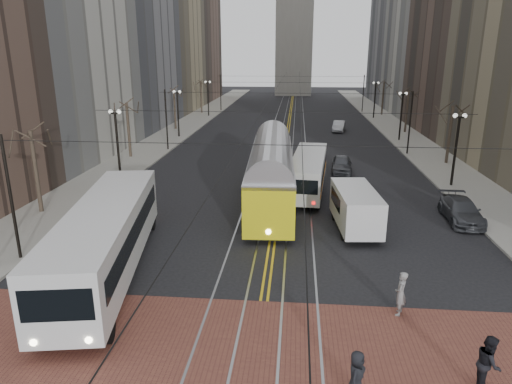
% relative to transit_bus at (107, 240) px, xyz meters
% --- Properties ---
extents(ground, '(260.00, 260.00, 0.00)m').
position_rel_transit_bus_xyz_m(ground, '(7.71, -1.00, -1.71)').
color(ground, black).
rests_on(ground, ground).
extents(sidewalk_left, '(5.00, 140.00, 0.15)m').
position_rel_transit_bus_xyz_m(sidewalk_left, '(-7.29, 44.00, -1.64)').
color(sidewalk_left, gray).
rests_on(sidewalk_left, ground).
extents(sidewalk_right, '(5.00, 140.00, 0.15)m').
position_rel_transit_bus_xyz_m(sidewalk_right, '(22.71, 44.00, -1.64)').
color(sidewalk_right, gray).
rests_on(sidewalk_right, ground).
extents(crosswalk_band, '(25.00, 6.00, 0.01)m').
position_rel_transit_bus_xyz_m(crosswalk_band, '(7.71, -5.00, -1.71)').
color(crosswalk_band, brown).
rests_on(crosswalk_band, ground).
extents(streetcar_rails, '(4.80, 130.00, 0.02)m').
position_rel_transit_bus_xyz_m(streetcar_rails, '(7.71, 44.00, -1.71)').
color(streetcar_rails, gray).
rests_on(streetcar_rails, ground).
extents(centre_lines, '(0.42, 130.00, 0.01)m').
position_rel_transit_bus_xyz_m(centre_lines, '(7.71, 44.00, -1.71)').
color(centre_lines, gold).
rests_on(centre_lines, ground).
extents(building_left_mid, '(16.00, 20.00, 34.00)m').
position_rel_transit_bus_xyz_m(building_left_mid, '(-17.79, 45.00, 15.29)').
color(building_left_mid, slate).
rests_on(building_left_mid, ground).
extents(building_left_far, '(16.00, 20.00, 40.00)m').
position_rel_transit_bus_xyz_m(building_left_far, '(-17.79, 85.00, 18.29)').
color(building_left_far, brown).
rests_on(building_left_far, ground).
extents(building_right_far, '(16.00, 20.00, 40.00)m').
position_rel_transit_bus_xyz_m(building_right_far, '(33.21, 85.00, 18.29)').
color(building_right_far, slate).
rests_on(building_right_far, ground).
extents(lamp_posts, '(27.60, 57.20, 5.60)m').
position_rel_transit_bus_xyz_m(lamp_posts, '(7.71, 27.75, 1.09)').
color(lamp_posts, black).
rests_on(lamp_posts, ground).
extents(street_trees, '(31.68, 53.28, 5.60)m').
position_rel_transit_bus_xyz_m(street_trees, '(7.71, 34.25, 1.09)').
color(street_trees, '#382D23').
rests_on(street_trees, ground).
extents(trolley_wires, '(25.96, 120.00, 6.60)m').
position_rel_transit_bus_xyz_m(trolley_wires, '(7.71, 33.83, 2.06)').
color(trolley_wires, black).
rests_on(trolley_wires, ground).
extents(transit_bus, '(5.08, 14.00, 3.43)m').
position_rel_transit_bus_xyz_m(transit_bus, '(0.00, 0.00, 0.00)').
color(transit_bus, silver).
rests_on(transit_bus, ground).
extents(streetcar, '(3.55, 15.85, 3.71)m').
position_rel_transit_bus_xyz_m(streetcar, '(7.21, 11.70, 0.14)').
color(streetcar, '#D2C912').
rests_on(streetcar, ground).
extents(rear_bus, '(3.31, 10.92, 2.80)m').
position_rel_transit_bus_xyz_m(rear_bus, '(9.90, 14.78, -0.31)').
color(rear_bus, silver).
rests_on(rear_bus, ground).
extents(cargo_van, '(2.69, 5.89, 2.53)m').
position_rel_transit_bus_xyz_m(cargo_van, '(12.57, 6.84, -0.45)').
color(cargo_van, silver).
rests_on(cargo_van, ground).
extents(sedan_grey, '(2.12, 4.51, 1.49)m').
position_rel_transit_bus_xyz_m(sedan_grey, '(13.04, 21.00, -0.97)').
color(sedan_grey, '#393B40').
rests_on(sedan_grey, ground).
extents(sedan_silver, '(2.19, 4.49, 1.42)m').
position_rel_transit_bus_xyz_m(sedan_silver, '(14.67, 43.62, -1.01)').
color(sedan_silver, '#B2B4BA').
rests_on(sedan_silver, ground).
extents(sedan_parked, '(2.14, 4.96, 1.42)m').
position_rel_transit_bus_xyz_m(sedan_parked, '(19.51, 9.00, -1.00)').
color(sedan_parked, '#3B3E43').
rests_on(sedan_parked, ground).
extents(pedestrian_a, '(0.78, 0.94, 1.65)m').
position_rel_transit_bus_xyz_m(pedestrian_a, '(10.96, -7.50, -0.88)').
color(pedestrian_a, black).
rests_on(pedestrian_a, crosswalk_band).
extents(pedestrian_b, '(0.66, 0.80, 1.89)m').
position_rel_transit_bus_xyz_m(pedestrian_b, '(13.31, -2.50, -0.76)').
color(pedestrian_b, gray).
rests_on(pedestrian_b, crosswalk_band).
extents(pedestrian_c, '(0.95, 1.09, 1.93)m').
position_rel_transit_bus_xyz_m(pedestrian_c, '(15.13, -6.74, -0.74)').
color(pedestrian_c, black).
rests_on(pedestrian_c, crosswalk_band).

